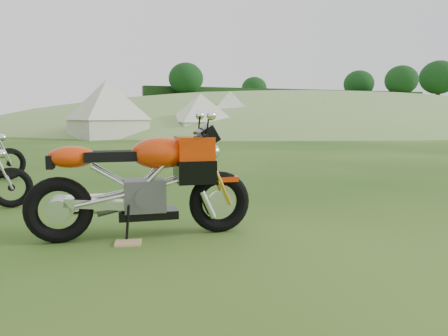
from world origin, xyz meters
name	(u,v)px	position (x,y,z in m)	size (l,w,h in m)	color
ground	(213,212)	(0.00, 0.00, 0.00)	(120.00, 120.00, 0.00)	#153E0D
hillside	(297,126)	(24.00, 40.00, 0.00)	(80.00, 64.00, 8.00)	#72914A
hedgerow	(297,126)	(24.00, 40.00, 0.00)	(36.00, 1.20, 8.60)	black
sport_motorcycle	(142,174)	(-1.08, -0.87, 0.66)	(2.21, 0.55, 1.33)	red
plywood_board	(128,243)	(-1.26, -1.07, 0.01)	(0.26, 0.21, 0.02)	tan
tent_left	(107,112)	(0.52, 19.94, 1.49)	(3.44, 3.44, 2.99)	beige
tent_mid	(201,115)	(5.87, 19.60, 1.30)	(3.00, 3.00, 2.60)	beige
tent_right	(230,114)	(8.44, 21.42, 1.38)	(3.19, 3.19, 2.76)	beige
caravan	(292,119)	(12.73, 20.96, 1.05)	(4.47, 2.00, 2.09)	beige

